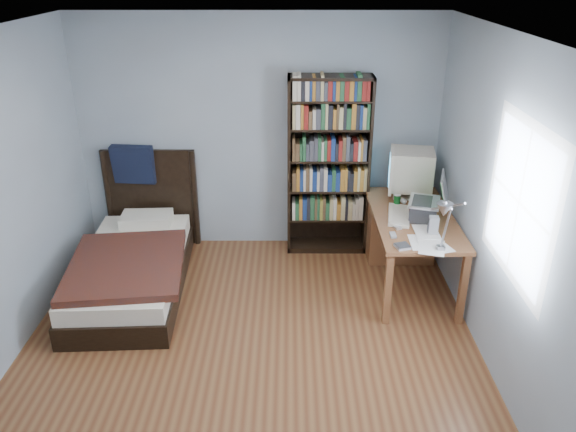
# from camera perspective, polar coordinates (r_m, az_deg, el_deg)

# --- Properties ---
(room) EXTENTS (4.20, 4.24, 2.50)m
(room) POSITION_cam_1_polar(r_m,az_deg,el_deg) (4.03, -4.08, -0.32)
(room) COLOR brown
(room) RESTS_ON ground
(desk) EXTENTS (0.75, 1.47, 0.73)m
(desk) POSITION_cam_1_polar(r_m,az_deg,el_deg) (5.94, 11.60, -1.15)
(desk) COLOR brown
(desk) RESTS_ON floor
(crt_monitor) EXTENTS (0.50, 0.46, 0.50)m
(crt_monitor) POSITION_cam_1_polar(r_m,az_deg,el_deg) (5.80, 12.28, 4.56)
(crt_monitor) COLOR #BFB49F
(crt_monitor) RESTS_ON desk
(laptop) EXTENTS (0.44, 0.42, 0.44)m
(laptop) POSITION_cam_1_polar(r_m,az_deg,el_deg) (5.37, 13.82, 0.89)
(laptop) COLOR #2D2D30
(laptop) RESTS_ON desk
(desk_lamp) EXTENTS (0.24, 0.53, 0.63)m
(desk_lamp) POSITION_cam_1_polar(r_m,az_deg,el_deg) (4.30, 15.58, 0.21)
(desk_lamp) COLOR #99999E
(desk_lamp) RESTS_ON desk
(keyboard) EXTENTS (0.27, 0.51, 0.05)m
(keyboard) POSITION_cam_1_polar(r_m,az_deg,el_deg) (5.39, 11.17, 0.06)
(keyboard) COLOR beige
(keyboard) RESTS_ON desk
(speaker) EXTENTS (0.09, 0.09, 0.16)m
(speaker) POSITION_cam_1_polar(r_m,az_deg,el_deg) (5.11, 14.56, -0.92)
(speaker) COLOR gray
(speaker) RESTS_ON desk
(soda_can) EXTENTS (0.06, 0.06, 0.12)m
(soda_can) POSITION_cam_1_polar(r_m,az_deg,el_deg) (5.61, 11.01, 1.51)
(soda_can) COLOR #083B17
(soda_can) RESTS_ON desk
(mouse) EXTENTS (0.07, 0.11, 0.04)m
(mouse) POSITION_cam_1_polar(r_m,az_deg,el_deg) (5.72, 11.67, 1.51)
(mouse) COLOR silver
(mouse) RESTS_ON desk
(phone_silver) EXTENTS (0.09, 0.12, 0.02)m
(phone_silver) POSITION_cam_1_polar(r_m,az_deg,el_deg) (5.18, 10.95, -1.06)
(phone_silver) COLOR silver
(phone_silver) RESTS_ON desk
(phone_grey) EXTENTS (0.05, 0.10, 0.02)m
(phone_grey) POSITION_cam_1_polar(r_m,az_deg,el_deg) (5.02, 10.62, -1.90)
(phone_grey) COLOR gray
(phone_grey) RESTS_ON desk
(external_drive) EXTENTS (0.14, 0.14, 0.02)m
(external_drive) POSITION_cam_1_polar(r_m,az_deg,el_deg) (4.84, 11.55, -3.04)
(external_drive) COLOR gray
(external_drive) RESTS_ON desk
(bookshelf) EXTENTS (0.86, 0.30, 1.91)m
(bookshelf) POSITION_cam_1_polar(r_m,az_deg,el_deg) (5.94, 4.11, 5.01)
(bookshelf) COLOR black
(bookshelf) RESTS_ON floor
(bed) EXTENTS (1.15, 2.05, 1.16)m
(bed) POSITION_cam_1_polar(r_m,az_deg,el_deg) (5.69, -15.39, -4.51)
(bed) COLOR black
(bed) RESTS_ON floor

